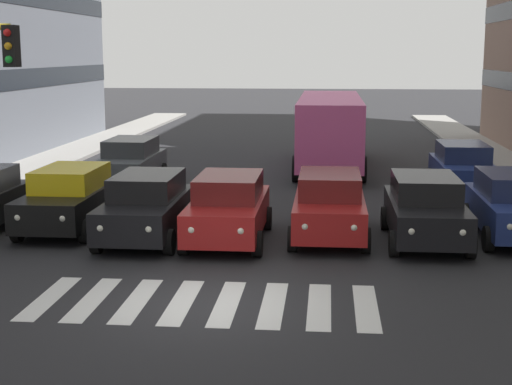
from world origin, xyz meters
The scene contains 10 objects.
ground_plane centered at (0.00, 0.00, 0.00)m, with size 180.00×180.00×0.00m, color #262628.
crosswalk_markings centered at (0.00, 0.00, 0.00)m, with size 6.75×2.80×0.01m.
car_1 centered at (-4.88, -5.33, 0.89)m, with size 2.02×4.44×1.72m.
car_2 centered at (-2.43, -5.59, 0.89)m, with size 2.02×4.44×1.72m.
car_3 centered at (0.17, -5.01, 0.89)m, with size 2.02×4.44×1.72m.
car_4 centered at (2.32, -4.98, 0.89)m, with size 2.02×4.44×1.72m.
car_5 centered at (4.71, -5.92, 0.89)m, with size 2.02×4.44×1.72m.
car_row2_0 centered at (4.85, -13.09, 0.89)m, with size 2.02×4.44×1.72m.
car_row2_1 centered at (-7.06, -12.72, 0.89)m, with size 2.02×4.44×1.72m.
bus_behind_traffic centered at (-2.43, -18.15, 1.86)m, with size 2.78×10.50×3.00m.
Camera 1 is at (-2.36, 14.27, 4.84)m, focal length 53.88 mm.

